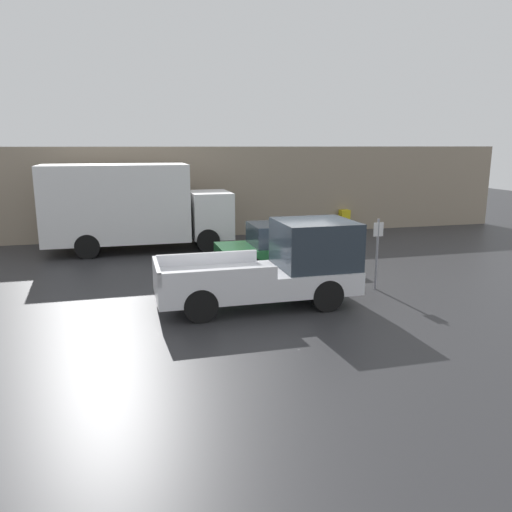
# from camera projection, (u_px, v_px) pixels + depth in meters

# --- Properties ---
(ground_plane) EXTENTS (60.00, 60.00, 0.00)m
(ground_plane) POSITION_uv_depth(u_px,v_px,m) (298.00, 294.00, 14.01)
(ground_plane) COLOR #2D2D30
(building_wall) EXTENTS (28.00, 0.15, 4.04)m
(building_wall) POSITION_uv_depth(u_px,v_px,m) (227.00, 192.00, 22.77)
(building_wall) COLOR gray
(building_wall) RESTS_ON ground
(pickup_truck) EXTENTS (5.16, 2.09, 2.17)m
(pickup_truck) POSITION_uv_depth(u_px,v_px,m) (279.00, 266.00, 13.01)
(pickup_truck) COLOR silver
(pickup_truck) RESTS_ON ground
(car) EXTENTS (4.30, 1.94, 1.57)m
(car) POSITION_uv_depth(u_px,v_px,m) (284.00, 246.00, 16.64)
(car) COLOR #1E592D
(car) RESTS_ON ground
(delivery_truck) EXTENTS (7.19, 2.36, 3.38)m
(delivery_truck) POSITION_uv_depth(u_px,v_px,m) (131.00, 205.00, 19.46)
(delivery_truck) COLOR white
(delivery_truck) RESTS_ON ground
(parking_sign) EXTENTS (0.30, 0.07, 2.06)m
(parking_sign) POSITION_uv_depth(u_px,v_px,m) (377.00, 250.00, 14.27)
(parking_sign) COLOR gray
(parking_sign) RESTS_ON ground
(newspaper_box) EXTENTS (0.45, 0.40, 1.04)m
(newspaper_box) POSITION_uv_depth(u_px,v_px,m) (344.00, 220.00, 24.22)
(newspaper_box) COLOR gold
(newspaper_box) RESTS_ON ground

